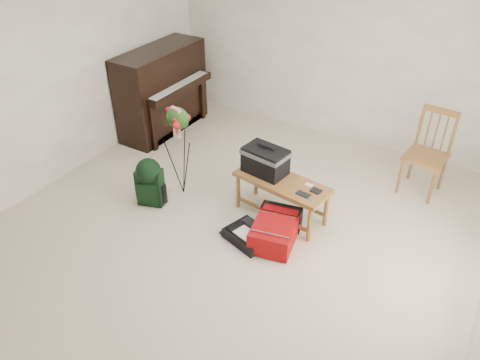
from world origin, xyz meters
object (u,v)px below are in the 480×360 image
Objects in this scene: green_backpack at (149,180)px; flower_stand at (180,152)px; piano at (163,92)px; dining_chair at (427,154)px; bench at (269,168)px; black_duffel at (249,235)px; red_suitcase at (277,228)px.

flower_stand is (0.19, 0.38, 0.24)m from green_backpack.
piano reaches higher than flower_stand.
flower_stand is (-2.49, -1.58, 0.07)m from dining_chair.
dining_chair is (1.41, 1.37, -0.08)m from bench.
flower_stand is (-1.15, 0.36, 0.50)m from black_duffel.
piano is 2.55m from bench.
piano is 2.07× the size of red_suitcase.
black_duffel is 0.93× the size of green_backpack.
bench is (2.33, -1.02, -0.01)m from piano.
bench is at bearing 117.81° from red_suitcase.
green_backpack is at bearing -161.91° from black_duffel.
dining_chair is 0.89× the size of flower_stand.
piano is at bearing -168.30° from dining_chair.
piano is 1.27× the size of flower_stand.
red_suitcase is at bearing -28.00° from piano.
flower_stand reaches higher than red_suitcase.
green_backpack is (-1.59, -0.20, 0.19)m from red_suitcase.
black_duffel is 1.31m from flower_stand.
bench is 1.87× the size of green_backpack.
piano is at bearing 149.25° from flower_stand.
dining_chair is (3.75, 0.35, -0.09)m from piano.
black_duffel is at bearing -18.08° from green_backpack.
red_suitcase is 1.20× the size of green_backpack.
red_suitcase is at bearing -42.62° from bench.
red_suitcase is at bearing 6.23° from flower_stand.
red_suitcase reaches higher than black_duffel.
bench is at bearing 24.76° from flower_stand.
black_duffel is 1.36m from green_backpack.
bench is 1.42m from green_backpack.
dining_chair is 1.87× the size of black_duffel.
dining_chair is 3.32m from green_backpack.
green_backpack is 0.49m from flower_stand.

